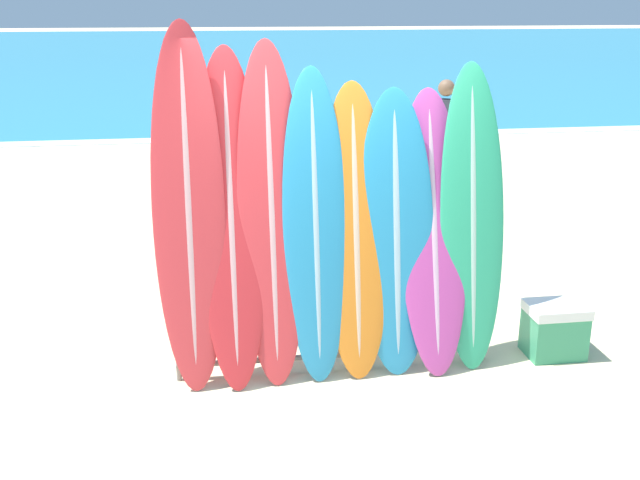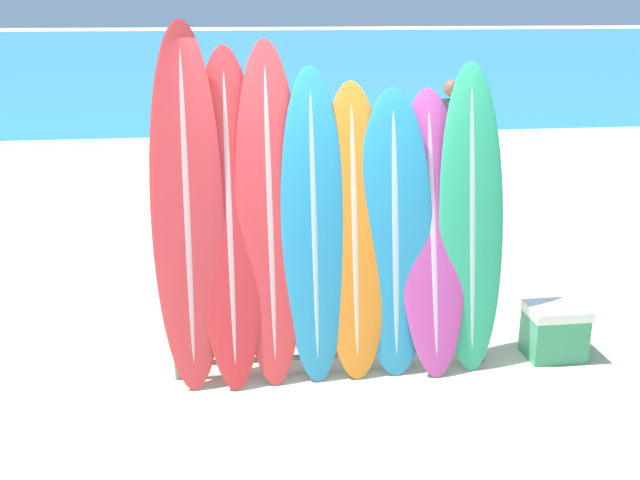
{
  "view_description": "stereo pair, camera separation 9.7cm",
  "coord_description": "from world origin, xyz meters",
  "px_view_note": "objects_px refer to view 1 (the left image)",
  "views": [
    {
      "loc": [
        -1.09,
        -4.93,
        2.75
      ],
      "look_at": [
        -0.19,
        1.07,
        0.81
      ],
      "focal_mm": 42.0,
      "sensor_mm": 36.0,
      "label": 1
    },
    {
      "loc": [
        -1.0,
        -4.94,
        2.75
      ],
      "look_at": [
        -0.19,
        1.07,
        0.81
      ],
      "focal_mm": 42.0,
      "sensor_mm": 36.0,
      "label": 2
    }
  ],
  "objects_px": {
    "surfboard_slot_5": "(396,234)",
    "person_mid_beach": "(444,136)",
    "surfboard_slot_7": "(472,219)",
    "surfboard_slot_6": "(433,233)",
    "person_near_water": "(286,200)",
    "surfboard_rack": "(336,318)",
    "surfboard_slot_3": "(315,227)",
    "surfboard_slot_2": "(272,215)",
    "person_far_left": "(231,114)",
    "cooler_box": "(554,329)",
    "surfboard_slot_0": "(189,209)",
    "surfboard_slot_4": "(356,232)",
    "surfboard_slot_1": "(231,219)"
  },
  "relations": [
    {
      "from": "surfboard_slot_5",
      "to": "surfboard_slot_7",
      "type": "xyz_separation_m",
      "value": [
        0.6,
        0.01,
        0.09
      ]
    },
    {
      "from": "surfboard_slot_2",
      "to": "surfboard_slot_7",
      "type": "relative_size",
      "value": 1.07
    },
    {
      "from": "surfboard_slot_0",
      "to": "person_mid_beach",
      "type": "relative_size",
      "value": 1.53
    },
    {
      "from": "surfboard_rack",
      "to": "surfboard_slot_7",
      "type": "relative_size",
      "value": 1.05
    },
    {
      "from": "surfboard_slot_0",
      "to": "surfboard_slot_5",
      "type": "distance_m",
      "value": 1.55
    },
    {
      "from": "surfboard_slot_3",
      "to": "person_far_left",
      "type": "xyz_separation_m",
      "value": [
        -0.37,
        7.28,
        -0.19
      ]
    },
    {
      "from": "surfboard_slot_7",
      "to": "person_mid_beach",
      "type": "distance_m",
      "value": 4.99
    },
    {
      "from": "surfboard_slot_7",
      "to": "cooler_box",
      "type": "height_order",
      "value": "surfboard_slot_7"
    },
    {
      "from": "surfboard_slot_6",
      "to": "person_near_water",
      "type": "bearing_deg",
      "value": 117.84
    },
    {
      "from": "surfboard_slot_3",
      "to": "surfboard_slot_2",
      "type": "bearing_deg",
      "value": 171.71
    },
    {
      "from": "surfboard_slot_1",
      "to": "surfboard_slot_6",
      "type": "bearing_deg",
      "value": -1.93
    },
    {
      "from": "surfboard_slot_0",
      "to": "surfboard_slot_7",
      "type": "xyz_separation_m",
      "value": [
        2.13,
        -0.05,
        -0.15
      ]
    },
    {
      "from": "surfboard_slot_0",
      "to": "person_mid_beach",
      "type": "xyz_separation_m",
      "value": [
        3.44,
        4.76,
        -0.38
      ]
    },
    {
      "from": "surfboard_slot_3",
      "to": "person_mid_beach",
      "type": "bearing_deg",
      "value": 62.36
    },
    {
      "from": "surfboard_slot_4",
      "to": "person_mid_beach",
      "type": "xyz_separation_m",
      "value": [
        2.22,
        4.82,
        -0.16
      ]
    },
    {
      "from": "surfboard_slot_5",
      "to": "person_mid_beach",
      "type": "xyz_separation_m",
      "value": [
        1.91,
        4.83,
        -0.14
      ]
    },
    {
      "from": "surfboard_slot_3",
      "to": "surfboard_slot_4",
      "type": "bearing_deg",
      "value": -0.11
    },
    {
      "from": "surfboard_slot_6",
      "to": "person_mid_beach",
      "type": "distance_m",
      "value": 5.07
    },
    {
      "from": "surfboard_slot_1",
      "to": "surfboard_slot_0",
      "type": "bearing_deg",
      "value": -178.13
    },
    {
      "from": "surfboard_rack",
      "to": "surfboard_slot_0",
      "type": "xyz_separation_m",
      "value": [
        -1.07,
        0.09,
        0.89
      ]
    },
    {
      "from": "cooler_box",
      "to": "surfboard_rack",
      "type": "bearing_deg",
      "value": 179.55
    },
    {
      "from": "surfboard_rack",
      "to": "person_near_water",
      "type": "bearing_deg",
      "value": 95.69
    },
    {
      "from": "person_near_water",
      "to": "person_mid_beach",
      "type": "relative_size",
      "value": 0.96
    },
    {
      "from": "person_mid_beach",
      "to": "person_far_left",
      "type": "bearing_deg",
      "value": 1.16
    },
    {
      "from": "cooler_box",
      "to": "person_mid_beach",
      "type": "bearing_deg",
      "value": 83.2
    },
    {
      "from": "surfboard_slot_5",
      "to": "surfboard_slot_7",
      "type": "distance_m",
      "value": 0.6
    },
    {
      "from": "surfboard_slot_0",
      "to": "surfboard_slot_1",
      "type": "height_order",
      "value": "surfboard_slot_0"
    },
    {
      "from": "surfboard_slot_5",
      "to": "surfboard_slot_7",
      "type": "bearing_deg",
      "value": 1.27
    },
    {
      "from": "surfboard_rack",
      "to": "surfboard_slot_3",
      "type": "relative_size",
      "value": 1.06
    },
    {
      "from": "surfboard_slot_4",
      "to": "surfboard_slot_5",
      "type": "xyz_separation_m",
      "value": [
        0.31,
        -0.01,
        -0.02
      ]
    },
    {
      "from": "surfboard_slot_3",
      "to": "cooler_box",
      "type": "distance_m",
      "value": 2.15
    },
    {
      "from": "surfboard_slot_5",
      "to": "person_near_water",
      "type": "bearing_deg",
      "value": 109.68
    },
    {
      "from": "surfboard_rack",
      "to": "surfboard_slot_4",
      "type": "distance_m",
      "value": 0.69
    },
    {
      "from": "surfboard_slot_2",
      "to": "surfboard_rack",
      "type": "bearing_deg",
      "value": -10.75
    },
    {
      "from": "surfboard_slot_1",
      "to": "person_near_water",
      "type": "xyz_separation_m",
      "value": [
        0.58,
        1.73,
        -0.33
      ]
    },
    {
      "from": "surfboard_slot_1",
      "to": "person_far_left",
      "type": "height_order",
      "value": "surfboard_slot_1"
    },
    {
      "from": "surfboard_slot_2",
      "to": "person_far_left",
      "type": "xyz_separation_m",
      "value": [
        -0.05,
        7.23,
        -0.28
      ]
    },
    {
      "from": "surfboard_slot_2",
      "to": "surfboard_slot_3",
      "type": "relative_size",
      "value": 1.08
    },
    {
      "from": "surfboard_slot_1",
      "to": "person_far_left",
      "type": "relative_size",
      "value": 1.39
    },
    {
      "from": "surfboard_slot_0",
      "to": "person_near_water",
      "type": "relative_size",
      "value": 1.6
    },
    {
      "from": "surfboard_slot_0",
      "to": "person_far_left",
      "type": "xyz_separation_m",
      "value": [
        0.55,
        7.23,
        -0.35
      ]
    },
    {
      "from": "surfboard_slot_5",
      "to": "person_far_left",
      "type": "bearing_deg",
      "value": 97.64
    },
    {
      "from": "surfboard_rack",
      "to": "surfboard_slot_3",
      "type": "bearing_deg",
      "value": 164.11
    },
    {
      "from": "surfboard_slot_2",
      "to": "person_near_water",
      "type": "relative_size",
      "value": 1.52
    },
    {
      "from": "surfboard_slot_4",
      "to": "cooler_box",
      "type": "distance_m",
      "value": 1.86
    },
    {
      "from": "surfboard_slot_3",
      "to": "surfboard_slot_0",
      "type": "bearing_deg",
      "value": 176.78
    },
    {
      "from": "person_mid_beach",
      "to": "surfboard_slot_2",
      "type": "bearing_deg",
      "value": 100.86
    },
    {
      "from": "surfboard_slot_5",
      "to": "surfboard_slot_6",
      "type": "bearing_deg",
      "value": 4.02
    },
    {
      "from": "surfboard_rack",
      "to": "cooler_box",
      "type": "distance_m",
      "value": 1.8
    },
    {
      "from": "person_far_left",
      "to": "cooler_box",
      "type": "distance_m",
      "value": 7.73
    }
  ]
}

